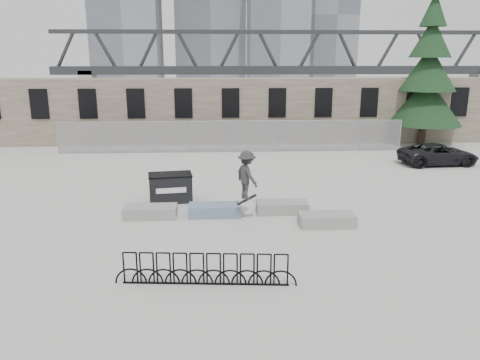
# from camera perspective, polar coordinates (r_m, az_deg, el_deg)

# --- Properties ---
(ground) EXTENTS (120.00, 120.00, 0.00)m
(ground) POSITION_cam_1_polar(r_m,az_deg,el_deg) (18.17, 0.40, -4.34)
(ground) COLOR #B6B6B0
(ground) RESTS_ON ground
(stone_wall) EXTENTS (36.00, 2.58, 4.50)m
(stone_wall) POSITION_cam_1_polar(r_m,az_deg,el_deg) (33.60, -1.22, 8.47)
(stone_wall) COLOR #685D4C
(stone_wall) RESTS_ON ground
(chainlink_fence) EXTENTS (22.06, 0.06, 2.02)m
(chainlink_fence) POSITION_cam_1_polar(r_m,az_deg,el_deg) (30.06, -0.98, 5.37)
(chainlink_fence) COLOR gray
(chainlink_fence) RESTS_ON ground
(planter_far_left) EXTENTS (2.00, 0.90, 0.44)m
(planter_far_left) POSITION_cam_1_polar(r_m,az_deg,el_deg) (18.22, -10.87, -3.76)
(planter_far_left) COLOR gray
(planter_far_left) RESTS_ON ground
(planter_center_left) EXTENTS (2.00, 0.90, 0.44)m
(planter_center_left) POSITION_cam_1_polar(r_m,az_deg,el_deg) (18.11, -3.11, -3.62)
(planter_center_left) COLOR #2F548D
(planter_center_left) RESTS_ON ground
(planter_center_right) EXTENTS (2.00, 0.90, 0.44)m
(planter_center_right) POSITION_cam_1_polar(r_m,az_deg,el_deg) (18.52, 5.14, -3.24)
(planter_center_right) COLOR gray
(planter_center_right) RESTS_ON ground
(planter_offset) EXTENTS (2.00, 0.90, 0.44)m
(planter_offset) POSITION_cam_1_polar(r_m,az_deg,el_deg) (17.32, 10.52, -4.74)
(planter_offset) COLOR gray
(planter_offset) RESTS_ON ground
(dumpster) EXTENTS (1.94, 1.35, 1.19)m
(dumpster) POSITION_cam_1_polar(r_m,az_deg,el_deg) (20.01, -8.47, -0.90)
(dumpster) COLOR black
(dumpster) RESTS_ON ground
(bike_rack) EXTENTS (4.93, 0.45, 0.90)m
(bike_rack) POSITION_cam_1_polar(r_m,az_deg,el_deg) (12.79, -4.25, -10.82)
(bike_rack) COLOR black
(bike_rack) RESTS_ON ground
(spruce_tree) EXTENTS (4.99, 4.99, 11.50)m
(spruce_tree) POSITION_cam_1_polar(r_m,az_deg,el_deg) (35.01, 21.90, 11.46)
(spruce_tree) COLOR #38281E
(spruce_tree) RESTS_ON ground
(truss_bridge) EXTENTS (70.00, 3.00, 9.80)m
(truss_bridge) POSITION_cam_1_polar(r_m,az_deg,el_deg) (73.00, 5.89, 13.29)
(truss_bridge) COLOR #2D3033
(truss_bridge) RESTS_ON ground
(suv) EXTENTS (4.49, 2.28, 1.21)m
(suv) POSITION_cam_1_polar(r_m,az_deg,el_deg) (28.88, 23.02, 2.93)
(suv) COLOR black
(suv) RESTS_ON ground
(skateboarder) EXTENTS (1.15, 1.36, 2.04)m
(skateboarder) POSITION_cam_1_polar(r_m,az_deg,el_deg) (17.17, 0.84, 0.57)
(skateboarder) COLOR #2E2E31
(skateboarder) RESTS_ON ground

